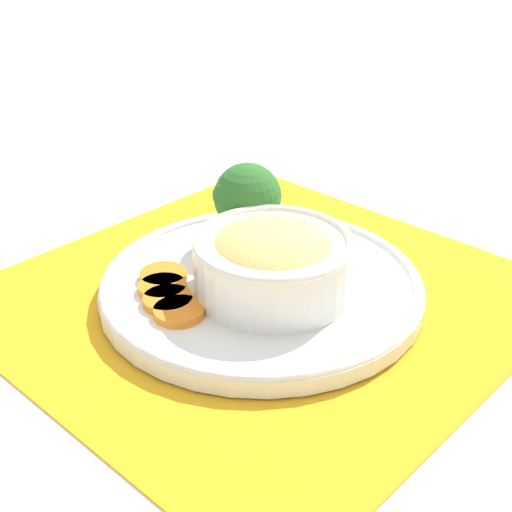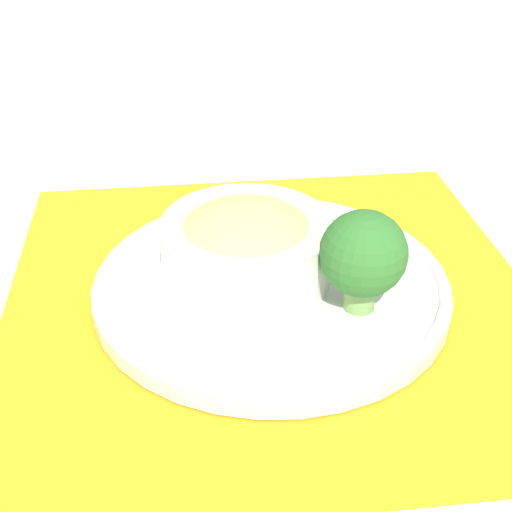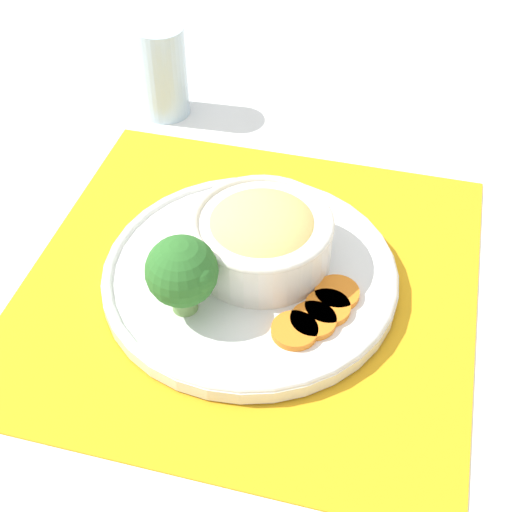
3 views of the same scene
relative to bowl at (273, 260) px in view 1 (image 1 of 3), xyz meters
name	(u,v)px [view 1 (image 1 of 3)]	position (x,y,z in m)	size (l,w,h in m)	color
ground_plane	(261,298)	(0.01, 0.02, -0.05)	(4.00, 4.00, 0.00)	white
placemat	(261,296)	(0.01, 0.02, -0.05)	(0.49, 0.48, 0.00)	orange
plate	(261,285)	(0.01, 0.02, -0.04)	(0.32, 0.32, 0.02)	white
bowl	(273,260)	(0.00, 0.00, 0.00)	(0.15, 0.15, 0.07)	silver
broccoli_floret	(247,198)	(0.06, 0.09, 0.02)	(0.07, 0.07, 0.09)	#759E51
carrot_slice_near	(163,276)	(-0.06, 0.09, -0.03)	(0.05, 0.05, 0.01)	orange
carrot_slice_middle	(163,288)	(-0.07, 0.08, -0.03)	(0.05, 0.05, 0.01)	orange
carrot_slice_far	(168,300)	(-0.08, 0.06, -0.03)	(0.05, 0.05, 0.01)	orange
carrot_slice_extra	(179,311)	(-0.09, 0.03, -0.03)	(0.05, 0.05, 0.01)	orange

